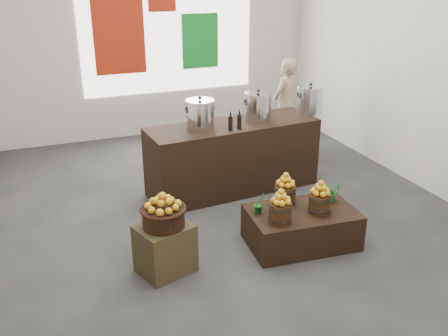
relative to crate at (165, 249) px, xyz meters
name	(u,v)px	position (x,y,z in m)	size (l,w,h in m)	color
ground	(222,210)	(1.07, 1.10, -0.27)	(7.00, 7.00, 0.00)	#3E3D3B
back_wall	(152,26)	(1.07, 4.60, 1.73)	(6.00, 0.04, 4.00)	beige
back_opening	(168,26)	(1.37, 4.58, 1.73)	(3.20, 0.02, 2.40)	white
deco_red_left	(119,34)	(0.47, 4.57, 1.63)	(0.90, 0.04, 1.40)	#A3220C
deco_green_right	(200,41)	(1.97, 4.57, 1.43)	(0.70, 0.04, 1.00)	#137C26
crate	(165,249)	(0.00, 0.00, 0.00)	(0.55, 0.45, 0.55)	#4F4125
wicker_basket	(163,218)	(0.00, 0.00, 0.37)	(0.44, 0.44, 0.20)	black
apples_in_basket	(163,201)	(0.00, 0.00, 0.56)	(0.34, 0.34, 0.18)	#9D1B05
display_table	(301,227)	(1.63, -0.03, -0.06)	(1.24, 0.76, 0.43)	black
apple_bucket_front_left	(280,213)	(1.26, -0.17, 0.27)	(0.25, 0.25, 0.23)	#3D2310
apples_in_bucket_front_left	(281,196)	(1.26, -0.17, 0.47)	(0.19, 0.19, 0.17)	#9D1B05
apple_bucket_front_right	(320,204)	(1.78, -0.14, 0.27)	(0.25, 0.25, 0.23)	#3D2310
apples_in_bucket_front_right	(321,188)	(1.78, -0.14, 0.47)	(0.19, 0.19, 0.17)	#9D1B05
apple_bucket_rear	(285,195)	(1.52, 0.21, 0.27)	(0.25, 0.25, 0.23)	#3D2310
apples_in_bucket_rear	(286,180)	(1.52, 0.21, 0.47)	(0.19, 0.19, 0.17)	#9D1B05
herb_garnish_right	(331,191)	(2.06, 0.08, 0.28)	(0.23, 0.20, 0.25)	#12581A
herb_garnish_left	(259,203)	(1.14, 0.11, 0.28)	(0.13, 0.11, 0.24)	#12581A
counter	(233,157)	(1.46, 1.67, 0.22)	(2.43, 0.77, 0.99)	black
stock_pot_left	(200,115)	(0.96, 1.63, 0.91)	(0.38, 0.38, 0.38)	silver
stock_pot_center	(258,107)	(1.85, 1.71, 0.91)	(0.38, 0.38, 0.38)	silver
stock_pot_right	(310,100)	(2.73, 1.78, 0.91)	(0.38, 0.38, 0.38)	silver
oil_cruets	(242,119)	(1.48, 1.43, 0.86)	(0.18, 0.07, 0.28)	black
shopper	(285,105)	(2.92, 2.89, 0.53)	(0.59, 0.38, 1.61)	#9D8560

